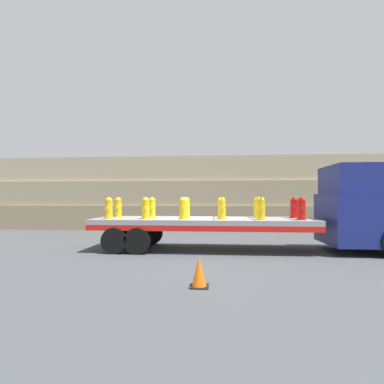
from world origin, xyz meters
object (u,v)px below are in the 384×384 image
at_px(fire_hydrant_yellow_near_0, 109,208).
at_px(fire_hydrant_red_far_5, 294,208).
at_px(fire_hydrant_red_near_5, 301,209).
at_px(truck_cab, 365,209).
at_px(fire_hydrant_yellow_near_4, 261,209).
at_px(fire_hydrant_yellow_far_0, 118,207).
at_px(fire_hydrant_yellow_near_1, 146,208).
at_px(fire_hydrant_yellow_far_4, 257,208).
at_px(flatbed_trailer, 189,224).
at_px(fire_hydrant_yellow_far_1, 152,207).
at_px(fire_hydrant_yellow_far_2, 186,208).
at_px(traffic_cone, 199,272).
at_px(fire_hydrant_yellow_near_2, 183,208).
at_px(fire_hydrant_yellow_near_3, 222,209).
at_px(fire_hydrant_yellow_far_3, 221,208).

height_order(fire_hydrant_yellow_near_0, fire_hydrant_red_far_5, same).
bearing_deg(fire_hydrant_red_near_5, fire_hydrant_red_far_5, 90.00).
height_order(truck_cab, fire_hydrant_yellow_near_4, truck_cab).
bearing_deg(fire_hydrant_yellow_near_4, fire_hydrant_red_far_5, 37.00).
relative_size(truck_cab, fire_hydrant_yellow_near_4, 3.93).
bearing_deg(truck_cab, fire_hydrant_yellow_far_0, 176.78).
bearing_deg(fire_hydrant_yellow_far_0, fire_hydrant_yellow_near_1, -37.00).
xyz_separation_m(fire_hydrant_yellow_far_0, fire_hydrant_red_near_5, (7.08, -1.07, 0.00)).
distance_m(fire_hydrant_yellow_far_0, fire_hydrant_yellow_far_4, 5.67).
bearing_deg(flatbed_trailer, fire_hydrant_yellow_far_1, 161.12).
xyz_separation_m(truck_cab, fire_hydrant_yellow_far_4, (-3.84, 0.53, 0.03)).
distance_m(fire_hydrant_yellow_far_0, fire_hydrant_yellow_far_2, 2.83).
bearing_deg(fire_hydrant_red_far_5, fire_hydrant_red_near_5, -90.00).
distance_m(flatbed_trailer, fire_hydrant_yellow_far_2, 0.84).
bearing_deg(truck_cab, fire_hydrant_yellow_far_1, 176.22).
relative_size(truck_cab, fire_hydrant_yellow_far_0, 3.93).
relative_size(fire_hydrant_yellow_near_1, traffic_cone, 1.20).
bearing_deg(truck_cab, flatbed_trailer, 180.00).
bearing_deg(traffic_cone, fire_hydrant_yellow_far_0, 124.43).
bearing_deg(fire_hydrant_red_near_5, fire_hydrant_yellow_near_0, 180.00).
distance_m(fire_hydrant_yellow_far_4, traffic_cone, 5.87).
height_order(truck_cab, traffic_cone, truck_cab).
bearing_deg(fire_hydrant_red_far_5, fire_hydrant_yellow_far_0, 180.00).
height_order(fire_hydrant_yellow_far_1, fire_hydrant_yellow_near_2, same).
bearing_deg(fire_hydrant_red_near_5, traffic_cone, -128.17).
relative_size(truck_cab, fire_hydrant_yellow_far_4, 3.93).
height_order(flatbed_trailer, fire_hydrant_yellow_far_4, fire_hydrant_yellow_far_4).
xyz_separation_m(fire_hydrant_yellow_near_2, fire_hydrant_red_near_5, (4.25, 0.00, 0.00)).
relative_size(fire_hydrant_yellow_far_1, traffic_cone, 1.20).
bearing_deg(fire_hydrant_yellow_near_3, fire_hydrant_red_near_5, 0.00).
xyz_separation_m(fire_hydrant_yellow_near_0, fire_hydrant_yellow_near_4, (5.67, 0.00, 0.00)).
xyz_separation_m(fire_hydrant_yellow_far_2, fire_hydrant_red_far_5, (4.25, 0.00, 0.00)).
bearing_deg(fire_hydrant_yellow_far_4, truck_cab, -7.92).
bearing_deg(fire_hydrant_yellow_far_3, flatbed_trailer, -157.24).
distance_m(truck_cab, fire_hydrant_yellow_far_0, 9.52).
distance_m(fire_hydrant_yellow_near_1, fire_hydrant_yellow_far_2, 1.77).
bearing_deg(fire_hydrant_yellow_near_2, fire_hydrant_red_near_5, 0.00).
xyz_separation_m(fire_hydrant_yellow_far_2, fire_hydrant_yellow_near_4, (2.83, -1.07, 0.00)).
height_order(fire_hydrant_yellow_near_0, fire_hydrant_yellow_far_4, same).
distance_m(fire_hydrant_yellow_near_2, fire_hydrant_yellow_near_4, 2.83).
height_order(fire_hydrant_yellow_far_2, traffic_cone, fire_hydrant_yellow_far_2).
height_order(flatbed_trailer, fire_hydrant_yellow_near_4, fire_hydrant_yellow_near_4).
bearing_deg(fire_hydrant_yellow_far_1, fire_hydrant_yellow_far_2, 0.00).
relative_size(truck_cab, fire_hydrant_yellow_near_3, 3.93).
bearing_deg(fire_hydrant_yellow_near_1, fire_hydrant_red_far_5, 10.67).
bearing_deg(fire_hydrant_yellow_near_1, fire_hydrant_yellow_near_0, 180.00).
bearing_deg(fire_hydrant_yellow_near_4, fire_hydrant_yellow_near_2, 180.00).
height_order(truck_cab, fire_hydrant_yellow_far_0, truck_cab).
relative_size(fire_hydrant_yellow_far_2, fire_hydrant_yellow_far_4, 1.00).
bearing_deg(fire_hydrant_yellow_far_4, fire_hydrant_yellow_far_3, 180.00).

